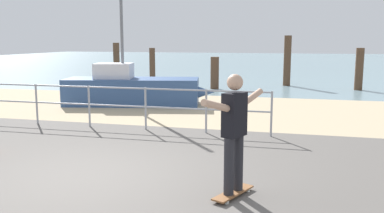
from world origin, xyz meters
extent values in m
cube|color=#605B56|center=(0.00, -1.00, 0.00)|extent=(24.00, 10.00, 0.04)
cube|color=tan|center=(0.00, 7.00, 0.00)|extent=(24.00, 6.00, 0.04)
cube|color=#75939E|center=(0.00, 35.00, 0.00)|extent=(72.00, 50.00, 0.04)
cylinder|color=#9EA0A5|center=(-3.40, 3.60, 0.53)|extent=(0.05, 0.05, 1.05)
cylinder|color=#9EA0A5|center=(-1.91, 3.60, 0.53)|extent=(0.05, 0.05, 1.05)
cylinder|color=#9EA0A5|center=(-0.41, 3.60, 0.53)|extent=(0.05, 0.05, 1.05)
cylinder|color=#9EA0A5|center=(1.09, 3.60, 0.53)|extent=(0.05, 0.05, 1.05)
cylinder|color=#9EA0A5|center=(2.59, 3.60, 0.53)|extent=(0.05, 0.05, 1.05)
cylinder|color=#9EA0A5|center=(-1.91, 3.60, 1.02)|extent=(8.99, 0.04, 0.04)
cylinder|color=#9EA0A5|center=(-1.91, 3.60, 0.58)|extent=(8.99, 0.04, 0.04)
cube|color=#335184|center=(-2.22, 7.16, 0.45)|extent=(4.59, 2.25, 0.90)
cone|color=#335184|center=(-0.06, 7.60, 0.45)|extent=(1.23, 0.97, 0.77)
cylinder|color=slate|center=(-2.51, 7.10, 2.90)|extent=(0.10, 0.10, 4.01)
cube|color=silver|center=(-2.80, 7.04, 1.15)|extent=(1.35, 1.12, 0.50)
cube|color=brown|center=(2.31, -0.22, 0.07)|extent=(0.50, 0.81, 0.02)
cylinder|color=silver|center=(2.27, -0.50, 0.03)|extent=(0.05, 0.07, 0.06)
cylinder|color=silver|center=(2.13, -0.44, 0.03)|extent=(0.05, 0.07, 0.06)
cylinder|color=silver|center=(2.50, 0.01, 0.03)|extent=(0.05, 0.07, 0.06)
cylinder|color=silver|center=(2.35, 0.07, 0.03)|extent=(0.05, 0.07, 0.06)
cylinder|color=#26262B|center=(2.26, -0.33, 0.48)|extent=(0.14, 0.14, 0.80)
cylinder|color=#26262B|center=(2.36, -0.11, 0.48)|extent=(0.14, 0.14, 0.80)
cube|color=black|center=(2.31, -0.22, 1.18)|extent=(0.33, 0.41, 0.60)
sphere|color=tan|center=(2.31, -0.22, 1.62)|extent=(0.22, 0.22, 0.22)
cylinder|color=tan|center=(2.13, -0.62, 1.36)|extent=(0.30, 0.54, 0.23)
cylinder|color=tan|center=(2.49, 0.19, 1.36)|extent=(0.30, 0.54, 0.23)
cylinder|color=#513826|center=(-6.50, 15.41, 1.00)|extent=(0.34, 0.34, 1.99)
cylinder|color=#513826|center=(-3.46, 12.67, 0.89)|extent=(0.27, 0.27, 1.79)
cylinder|color=#513826|center=(-0.41, 12.25, 0.71)|extent=(0.37, 0.37, 1.42)
cylinder|color=#513826|center=(2.63, 14.34, 1.18)|extent=(0.34, 0.34, 2.36)
cylinder|color=#513826|center=(5.68, 13.34, 0.91)|extent=(0.34, 0.34, 1.82)
camera|label=1|loc=(3.12, -5.75, 2.20)|focal=39.03mm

